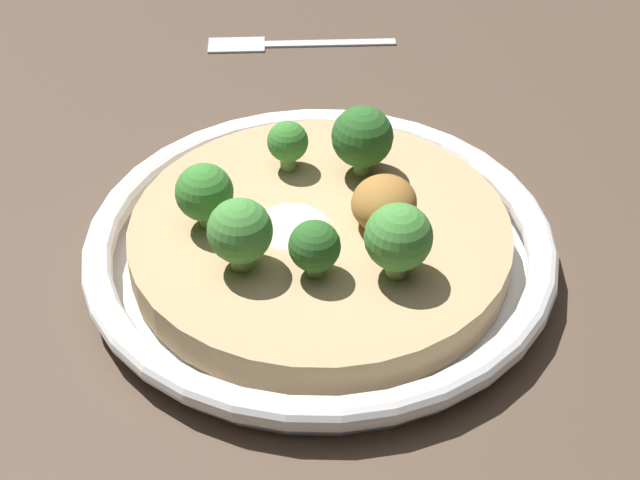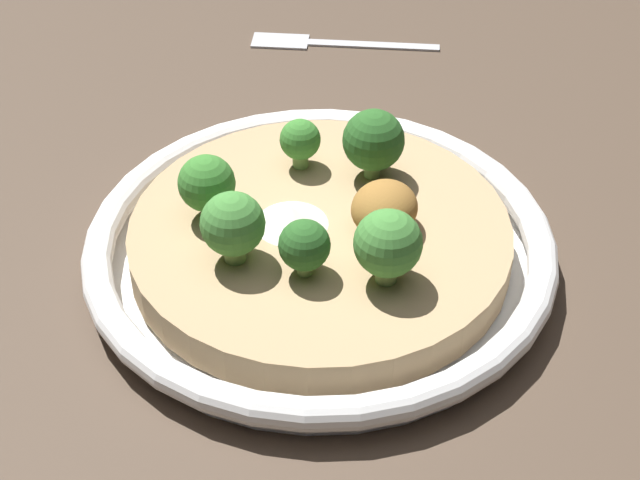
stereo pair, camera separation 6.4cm
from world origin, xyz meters
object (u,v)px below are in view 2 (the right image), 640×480
Objects in this scene: broccoli_right at (300,141)px; broccoli_front_left at (304,246)px; fork_utensil at (324,42)px; broccoli_left at (233,225)px; broccoli_front_right at (373,141)px; broccoli_front at (388,244)px; risotto_bowl at (320,245)px; broccoli_back_left at (207,184)px.

broccoli_front_left is at bearing -152.17° from broccoli_right.
fork_utensil is at bearing 23.47° from broccoli_front_left.
broccoli_left is 0.12m from broccoli_front_right.
fork_utensil is (0.30, 0.18, -0.06)m from broccoli_front.
risotto_bowl reaches higher than fork_utensil.
broccoli_front_left is 0.35m from fork_utensil.
risotto_bowl is 6.24× the size of broccoli_front.
broccoli_front_right is (0.12, -0.04, 0.00)m from broccoli_left.
fork_utensil is at bearing 21.39° from broccoli_right.
broccoli_back_left reaches higher than fork_utensil.
broccoli_back_left reaches higher than broccoli_front_left.
broccoli_left reaches higher than fork_utensil.
broccoli_right is at bearing 90.86° from fork_utensil.
broccoli_back_left is at bearing 159.34° from broccoli_right.
broccoli_left is at bearing -129.82° from broccoli_back_left.
risotto_bowl is 0.08m from broccoli_front.
risotto_bowl is at bearing 63.00° from broccoli_front.
broccoli_left is at bearing 147.83° from risotto_bowl.
broccoli_front_right is 0.11m from broccoli_front_left.
broccoli_back_left is 1.25× the size of broccoli_right.
broccoli_front_left is at bearing 92.94° from fork_utensil.
broccoli_left is at bearing 98.94° from broccoli_front_left.
risotto_bowl is 8.55× the size of broccoli_right.
risotto_bowl is at bearing 94.38° from fork_utensil.
broccoli_back_left is (0.03, 0.04, -0.00)m from broccoli_left.
broccoli_right is 0.24m from fork_utensil.
broccoli_right is (0.05, 0.04, 0.04)m from risotto_bowl.
broccoli_front_right is at bearing -42.13° from broccoli_back_left.
broccoli_front is (-0.01, -0.13, 0.00)m from broccoli_back_left.
broccoli_front_left is at bearing -178.63° from broccoli_front_right.
broccoli_left is 0.97× the size of broccoli_front.
broccoli_front reaches higher than broccoli_left.
broccoli_front is at bearing -130.00° from broccoli_right.
risotto_bowl is at bearing -72.13° from broccoli_back_left.
broccoli_front reaches higher than broccoli_back_left.
broccoli_left reaches higher than broccoli_front_left.
broccoli_right is at bearing 37.30° from risotto_bowl.
risotto_bowl is 0.08m from broccoli_right.
broccoli_right is at bearing 4.13° from broccoli_left.
broccoli_front_left is at bearing -165.78° from risotto_bowl.
broccoli_left is 1.06× the size of broccoli_back_left.
broccoli_front_left is (-0.02, -0.08, -0.00)m from broccoli_back_left.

